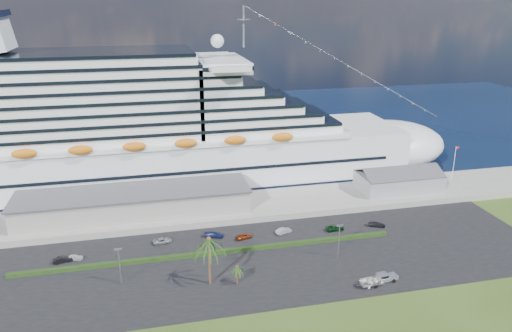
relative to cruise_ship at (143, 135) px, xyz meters
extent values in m
plane|color=#344A18|center=(21.53, -64.00, -16.69)|extent=(420.00, 420.00, 0.00)
cube|color=black|center=(21.53, -53.00, -16.63)|extent=(140.00, 38.00, 0.12)
cube|color=gray|center=(21.53, -24.00, -15.79)|extent=(240.00, 20.00, 1.80)
cube|color=black|center=(21.53, 66.00, -16.68)|extent=(420.00, 160.00, 0.02)
cube|color=silver|center=(1.53, 0.00, -8.69)|extent=(160.00, 30.00, 16.00)
ellipsoid|color=silver|center=(81.53, 0.00, -8.69)|extent=(40.00, 30.00, 16.00)
cube|color=black|center=(1.53, 0.00, -15.49)|extent=(164.00, 30.60, 2.40)
cube|color=silver|center=(-10.47, 0.00, 12.91)|extent=(128.00, 26.00, 24.80)
cube|color=silver|center=(24.33, 0.00, 20.71)|extent=(14.00, 38.00, 3.20)
cylinder|color=gray|center=(31.53, 0.00, 31.31)|extent=(0.70, 0.70, 12.00)
ellipsoid|color=#CD6813|center=(-2.47, -15.80, 1.11)|extent=(90.00, 2.40, 2.60)
ellipsoid|color=#CD6813|center=(-2.47, 15.80, 1.11)|extent=(90.00, 2.40, 2.60)
cube|color=black|center=(1.53, 0.00, -7.89)|extent=(144.00, 30.40, 0.90)
cube|color=gray|center=(-3.47, -24.00, -11.89)|extent=(60.00, 14.00, 6.00)
cube|color=#4C4C54|center=(-3.47, -24.00, -8.79)|extent=(61.00, 15.00, 0.40)
cube|color=gray|center=(73.53, -24.00, -12.49)|extent=(24.00, 12.00, 4.80)
cube|color=#4C4C54|center=(73.53, -27.00, -8.89)|extent=(24.00, 6.31, 2.74)
cube|color=#4C4C54|center=(73.53, -21.00, -8.89)|extent=(24.00, 6.31, 2.74)
cylinder|color=silver|center=(91.53, -24.00, -8.89)|extent=(0.16, 0.16, 12.00)
cube|color=red|center=(92.03, -24.00, -3.29)|extent=(1.00, 0.04, 0.70)
cube|color=black|center=(13.53, -48.00, -16.12)|extent=(88.00, 1.10, 0.90)
cylinder|color=gray|center=(-6.47, -56.00, -12.57)|extent=(0.24, 0.24, 8.00)
cube|color=gray|center=(-6.47, -56.00, -8.47)|extent=(1.60, 0.35, 0.35)
cylinder|color=gray|center=(41.53, -56.00, -12.57)|extent=(0.24, 0.24, 8.00)
cube|color=gray|center=(41.53, -56.00, -8.47)|extent=(1.60, 0.35, 0.35)
cylinder|color=#47301E|center=(11.53, -60.00, -11.44)|extent=(0.54, 0.54, 10.50)
sphere|color=#47301E|center=(11.53, -60.00, -6.19)|extent=(0.98, 0.98, 0.98)
cylinder|color=#47301E|center=(17.03, -61.50, -14.59)|extent=(0.35, 0.35, 4.20)
sphere|color=#47301E|center=(17.03, -61.50, -12.49)|extent=(0.73, 0.73, 0.73)
imported|color=silver|center=(-17.03, -43.40, -15.94)|extent=(3.84, 1.78, 1.27)
imported|color=black|center=(-19.49, -43.87, -15.88)|extent=(4.47, 2.38, 1.40)
imported|color=#9DA0A5|center=(2.80, -39.72, -15.94)|extent=(4.81, 2.76, 1.26)
imported|color=navy|center=(15.48, -39.48, -15.89)|extent=(5.06, 3.22, 1.37)
imported|color=maroon|center=(22.49, -42.03, -15.85)|extent=(4.55, 2.88, 1.44)
imported|color=#A2A5A9|center=(32.88, -41.36, -15.88)|extent=(4.47, 2.64, 1.39)
imported|color=#0D3414|center=(46.05, -42.72, -15.92)|extent=(4.76, 2.28, 1.31)
imported|color=black|center=(57.41, -43.12, -15.95)|extent=(4.65, 3.22, 1.25)
cylinder|color=black|center=(45.64, -68.41, -16.19)|extent=(0.80, 0.37, 0.77)
cylinder|color=black|center=(45.64, -66.57, -16.19)|extent=(0.80, 0.37, 0.77)
cylinder|color=black|center=(49.03, -68.41, -16.19)|extent=(0.80, 0.37, 0.77)
cylinder|color=black|center=(49.03, -66.57, -16.19)|extent=(0.80, 0.37, 0.77)
cube|color=#A7A9AE|center=(47.48, -67.49, -15.85)|extent=(5.44, 2.60, 0.68)
cube|color=#A7A9AE|center=(48.88, -67.49, -15.46)|extent=(2.55, 2.17, 0.53)
cube|color=#A7A9AE|center=(46.80, -67.49, -15.17)|extent=(2.35, 2.10, 0.92)
cube|color=black|center=(46.80, -67.49, -15.07)|extent=(2.17, 2.12, 0.53)
cube|color=#A7A9AE|center=(45.25, -67.49, -15.65)|extent=(1.10, 1.94, 0.34)
cube|color=gray|center=(43.94, -68.53, -15.99)|extent=(5.04, 2.16, 0.13)
cylinder|color=gray|center=(41.69, -68.53, -15.99)|extent=(2.36, 0.25, 0.09)
cylinder|color=black|center=(44.37, -69.49, -16.23)|extent=(0.70, 0.28, 0.69)
cylinder|color=black|center=(44.37, -67.56, -16.23)|extent=(0.70, 0.28, 0.69)
imported|color=white|center=(43.94, -68.53, -15.36)|extent=(5.69, 4.24, 1.12)
camera|label=1|loc=(0.44, -149.93, 40.69)|focal=35.00mm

